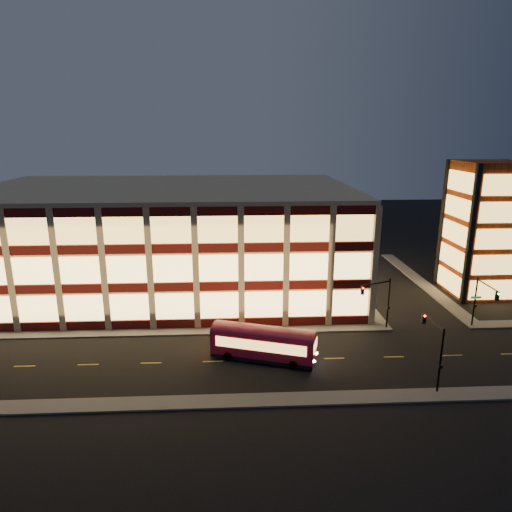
{
  "coord_description": "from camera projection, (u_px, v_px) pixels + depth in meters",
  "views": [
    {
      "loc": [
        6.13,
        -46.4,
        21.75
      ],
      "look_at": [
        8.95,
        8.0,
        6.8
      ],
      "focal_mm": 32.0,
      "sensor_mm": 36.0,
      "label": 1
    }
  ],
  "objects": [
    {
      "name": "ground",
      "position": [
        179.0,
        336.0,
        50.13
      ],
      "size": [
        200.0,
        200.0,
        0.0
      ],
      "primitive_type": "plane",
      "color": "black",
      "rests_on": "ground"
    },
    {
      "name": "traffic_signal_near",
      "position": [
        434.0,
        341.0,
        39.59
      ],
      "size": [
        0.32,
        4.45,
        6.0
      ],
      "color": "black",
      "rests_on": "ground"
    },
    {
      "name": "trolley_bus",
      "position": [
        263.0,
        341.0,
        44.52
      ],
      "size": [
        10.43,
        5.58,
        3.44
      ],
      "rotation": [
        0.0,
        0.0,
        -0.32
      ],
      "color": "maroon",
      "rests_on": "ground"
    },
    {
      "name": "sidewalk_near",
      "position": [
        161.0,
        403.0,
        37.59
      ],
      "size": [
        100.0,
        2.0,
        0.15
      ],
      "primitive_type": "cube",
      "color": "#514F4C",
      "rests_on": "ground"
    },
    {
      "name": "office_building",
      "position": [
        169.0,
        237.0,
        64.36
      ],
      "size": [
        50.45,
        30.45,
        14.5
      ],
      "color": "tan",
      "rests_on": "ground"
    },
    {
      "name": "traffic_signal_right",
      "position": [
        483.0,
        297.0,
        50.12
      ],
      "size": [
        1.2,
        4.37,
        6.0
      ],
      "color": "black",
      "rests_on": "ground"
    },
    {
      "name": "sidewalk_tower_west",
      "position": [
        420.0,
        281.0,
        68.19
      ],
      "size": [
        2.0,
        30.0,
        0.15
      ],
      "primitive_type": "cube",
      "color": "#514F4C",
      "rests_on": "ground"
    },
    {
      "name": "sidewalk_office_south",
      "position": [
        153.0,
        332.0,
        50.93
      ],
      "size": [
        54.0,
        2.0,
        0.15
      ],
      "primitive_type": "cube",
      "color": "#514F4C",
      "rests_on": "ground"
    },
    {
      "name": "traffic_signal_far",
      "position": [
        379.0,
        296.0,
        50.38
      ],
      "size": [
        3.79,
        1.87,
        6.0
      ],
      "color": "black",
      "rests_on": "ground"
    },
    {
      "name": "sidewalk_office_east",
      "position": [
        347.0,
        282.0,
        67.64
      ],
      "size": [
        2.0,
        30.0,
        0.15
      ],
      "primitive_type": "cube",
      "color": "#514F4C",
      "rests_on": "ground"
    },
    {
      "name": "stair_tower",
      "position": [
        484.0,
        229.0,
        61.26
      ],
      "size": [
        8.6,
        8.6,
        18.0
      ],
      "color": "#8C3814",
      "rests_on": "ground"
    }
  ]
}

